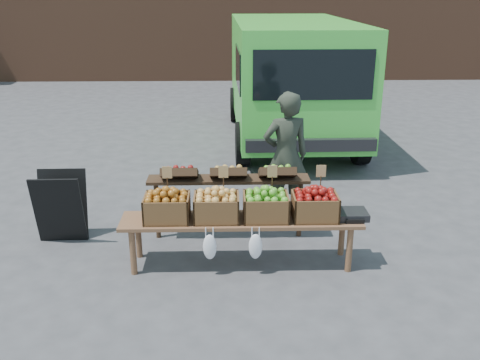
{
  "coord_description": "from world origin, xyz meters",
  "views": [
    {
      "loc": [
        -0.02,
        -5.07,
        3.04
      ],
      "look_at": [
        0.14,
        0.91,
        0.85
      ],
      "focal_mm": 40.0,
      "sensor_mm": 36.0,
      "label": 1
    }
  ],
  "objects_px": {
    "vendor": "(286,156)",
    "weighing_scale": "(352,214)",
    "back_table": "(229,199)",
    "crate_green_apples": "(315,206)",
    "display_bench": "(241,241)",
    "delivery_van": "(291,82)",
    "chalkboard_sign": "(61,207)",
    "crate_russet_pears": "(216,207)",
    "crate_golden_apples": "(167,208)",
    "crate_red_apples": "(266,207)"
  },
  "relations": [
    {
      "from": "back_table",
      "to": "crate_russet_pears",
      "type": "height_order",
      "value": "back_table"
    },
    {
      "from": "vendor",
      "to": "weighing_scale",
      "type": "relative_size",
      "value": 5.15
    },
    {
      "from": "vendor",
      "to": "crate_green_apples",
      "type": "bearing_deg",
      "value": 85.49
    },
    {
      "from": "back_table",
      "to": "crate_red_apples",
      "type": "distance_m",
      "value": 0.85
    },
    {
      "from": "crate_russet_pears",
      "to": "weighing_scale",
      "type": "bearing_deg",
      "value": 0.0
    },
    {
      "from": "display_bench",
      "to": "weighing_scale",
      "type": "distance_m",
      "value": 1.29
    },
    {
      "from": "chalkboard_sign",
      "to": "crate_red_apples",
      "type": "distance_m",
      "value": 2.6
    },
    {
      "from": "crate_russet_pears",
      "to": "weighing_scale",
      "type": "height_order",
      "value": "crate_russet_pears"
    },
    {
      "from": "display_bench",
      "to": "chalkboard_sign",
      "type": "bearing_deg",
      "value": 163.07
    },
    {
      "from": "vendor",
      "to": "back_table",
      "type": "bearing_deg",
      "value": 27.44
    },
    {
      "from": "vendor",
      "to": "weighing_scale",
      "type": "distance_m",
      "value": 1.52
    },
    {
      "from": "back_table",
      "to": "crate_russet_pears",
      "type": "distance_m",
      "value": 0.76
    },
    {
      "from": "back_table",
      "to": "crate_russet_pears",
      "type": "relative_size",
      "value": 4.2
    },
    {
      "from": "chalkboard_sign",
      "to": "crate_red_apples",
      "type": "bearing_deg",
      "value": -16.05
    },
    {
      "from": "display_bench",
      "to": "vendor",
      "type": "bearing_deg",
      "value": 64.9
    },
    {
      "from": "display_bench",
      "to": "crate_russet_pears",
      "type": "xyz_separation_m",
      "value": [
        -0.28,
        0.0,
        0.42
      ]
    },
    {
      "from": "delivery_van",
      "to": "chalkboard_sign",
      "type": "distance_m",
      "value": 5.79
    },
    {
      "from": "delivery_van",
      "to": "back_table",
      "type": "bearing_deg",
      "value": -106.73
    },
    {
      "from": "crate_green_apples",
      "to": "weighing_scale",
      "type": "bearing_deg",
      "value": 0.0
    },
    {
      "from": "display_bench",
      "to": "weighing_scale",
      "type": "xyz_separation_m",
      "value": [
        1.25,
        0.0,
        0.33
      ]
    },
    {
      "from": "back_table",
      "to": "display_bench",
      "type": "distance_m",
      "value": 0.77
    },
    {
      "from": "crate_russet_pears",
      "to": "crate_red_apples",
      "type": "bearing_deg",
      "value": 0.0
    },
    {
      "from": "crate_golden_apples",
      "to": "crate_green_apples",
      "type": "height_order",
      "value": "same"
    },
    {
      "from": "display_bench",
      "to": "crate_red_apples",
      "type": "bearing_deg",
      "value": 0.0
    },
    {
      "from": "crate_red_apples",
      "to": "weighing_scale",
      "type": "height_order",
      "value": "crate_red_apples"
    },
    {
      "from": "back_table",
      "to": "delivery_van",
      "type": "bearing_deg",
      "value": 74.31
    },
    {
      "from": "crate_golden_apples",
      "to": "vendor",
      "type": "bearing_deg",
      "value": 42.98
    },
    {
      "from": "delivery_van",
      "to": "crate_russet_pears",
      "type": "bearing_deg",
      "value": -106.1
    },
    {
      "from": "delivery_van",
      "to": "crate_russet_pears",
      "type": "relative_size",
      "value": 10.7
    },
    {
      "from": "delivery_van",
      "to": "display_bench",
      "type": "distance_m",
      "value": 5.52
    },
    {
      "from": "crate_golden_apples",
      "to": "crate_red_apples",
      "type": "xyz_separation_m",
      "value": [
        1.1,
        0.0,
        0.0
      ]
    },
    {
      "from": "crate_golden_apples",
      "to": "crate_red_apples",
      "type": "relative_size",
      "value": 1.0
    },
    {
      "from": "crate_russet_pears",
      "to": "weighing_scale",
      "type": "relative_size",
      "value": 1.47
    },
    {
      "from": "back_table",
      "to": "crate_green_apples",
      "type": "height_order",
      "value": "back_table"
    },
    {
      "from": "vendor",
      "to": "crate_red_apples",
      "type": "distance_m",
      "value": 1.42
    },
    {
      "from": "chalkboard_sign",
      "to": "back_table",
      "type": "bearing_deg",
      "value": 0.32
    },
    {
      "from": "display_bench",
      "to": "crate_green_apples",
      "type": "relative_size",
      "value": 5.4
    },
    {
      "from": "vendor",
      "to": "chalkboard_sign",
      "type": "bearing_deg",
      "value": 1.26
    },
    {
      "from": "back_table",
      "to": "display_bench",
      "type": "bearing_deg",
      "value": -79.27
    },
    {
      "from": "vendor",
      "to": "weighing_scale",
      "type": "xyz_separation_m",
      "value": [
        0.61,
        -1.36,
        -0.27
      ]
    },
    {
      "from": "chalkboard_sign",
      "to": "weighing_scale",
      "type": "xyz_separation_m",
      "value": [
        3.47,
        -0.68,
        0.16
      ]
    },
    {
      "from": "delivery_van",
      "to": "chalkboard_sign",
      "type": "height_order",
      "value": "delivery_van"
    },
    {
      "from": "chalkboard_sign",
      "to": "back_table",
      "type": "xyz_separation_m",
      "value": [
        2.08,
        0.04,
        0.07
      ]
    },
    {
      "from": "vendor",
      "to": "display_bench",
      "type": "height_order",
      "value": "vendor"
    },
    {
      "from": "delivery_van",
      "to": "vendor",
      "type": "xyz_separation_m",
      "value": [
        -0.52,
        -3.96,
        -0.32
      ]
    },
    {
      "from": "crate_green_apples",
      "to": "crate_red_apples",
      "type": "bearing_deg",
      "value": 180.0
    },
    {
      "from": "display_bench",
      "to": "crate_golden_apples",
      "type": "bearing_deg",
      "value": 180.0
    },
    {
      "from": "display_bench",
      "to": "crate_russet_pears",
      "type": "bearing_deg",
      "value": 180.0
    },
    {
      "from": "display_bench",
      "to": "back_table",
      "type": "bearing_deg",
      "value": 100.73
    },
    {
      "from": "back_table",
      "to": "weighing_scale",
      "type": "relative_size",
      "value": 6.18
    }
  ]
}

